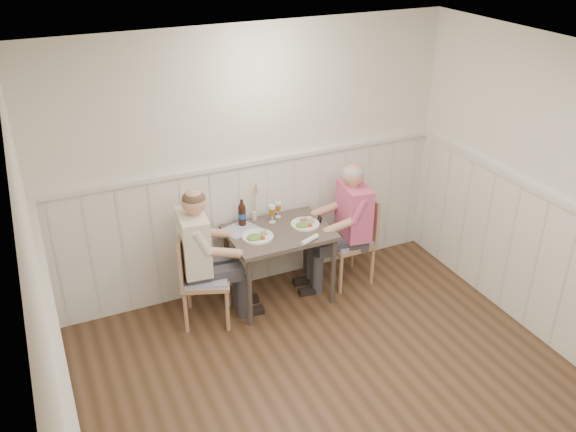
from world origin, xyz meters
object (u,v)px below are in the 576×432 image
(dining_table, at_px, (279,240))
(grass_vase, at_px, (254,203))
(diner_cream, at_px, (200,267))
(chair_right, at_px, (353,236))
(chair_left, at_px, (199,274))
(beer_bottle, at_px, (242,214))
(man_in_pink, at_px, (349,234))

(dining_table, xyz_separation_m, grass_vase, (-0.13, 0.30, 0.28))
(diner_cream, bearing_deg, chair_right, 0.77)
(chair_left, relative_size, beer_bottle, 3.45)
(dining_table, distance_m, chair_right, 0.83)
(chair_right, height_order, beer_bottle, beer_bottle)
(chair_left, height_order, man_in_pink, man_in_pink)
(grass_vase, bearing_deg, man_in_pink, -21.05)
(grass_vase, bearing_deg, beer_bottle, -159.78)
(diner_cream, relative_size, beer_bottle, 5.04)
(chair_left, distance_m, grass_vase, 0.87)
(chair_right, relative_size, man_in_pink, 0.70)
(chair_right, distance_m, diner_cream, 1.61)
(beer_bottle, bearing_deg, grass_vase, 20.22)
(chair_left, bearing_deg, beer_bottle, 27.78)
(chair_right, xyz_separation_m, diner_cream, (-1.61, -0.02, 0.06))
(dining_table, bearing_deg, man_in_pink, -2.74)
(diner_cream, bearing_deg, grass_vase, 25.82)
(man_in_pink, distance_m, beer_bottle, 1.10)
(diner_cream, bearing_deg, man_in_pink, -0.73)
(dining_table, height_order, beer_bottle, beer_bottle)
(dining_table, xyz_separation_m, beer_bottle, (-0.28, 0.25, 0.22))
(dining_table, relative_size, grass_vase, 2.35)
(dining_table, height_order, diner_cream, diner_cream)
(dining_table, xyz_separation_m, diner_cream, (-0.79, -0.02, -0.08))
(dining_table, relative_size, chair_left, 1.04)
(man_in_pink, distance_m, grass_vase, 1.01)
(beer_bottle, bearing_deg, dining_table, -42.20)
(chair_left, xyz_separation_m, grass_vase, (0.68, 0.33, 0.43))
(man_in_pink, height_order, grass_vase, man_in_pink)
(dining_table, distance_m, beer_bottle, 0.43)
(man_in_pink, bearing_deg, beer_bottle, 164.37)
(chair_left, distance_m, diner_cream, 0.07)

